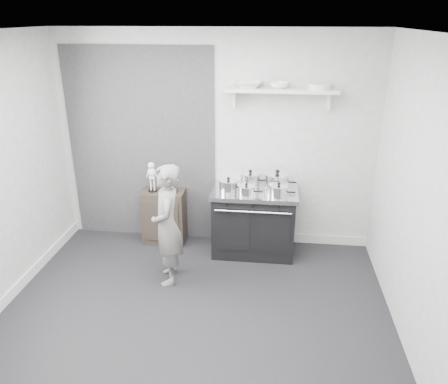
{
  "coord_description": "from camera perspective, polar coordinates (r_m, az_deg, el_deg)",
  "views": [
    {
      "loc": [
        0.74,
        -3.46,
        2.83
      ],
      "look_at": [
        0.22,
        0.95,
        1.02
      ],
      "focal_mm": 35.0,
      "sensor_mm": 36.0,
      "label": 1
    }
  ],
  "objects": [
    {
      "name": "bowl_small",
      "position": [
        5.19,
        7.19,
        13.66
      ],
      "size": [
        0.22,
        0.22,
        0.07
      ],
      "primitive_type": "imported",
      "color": "white",
      "rests_on": "wall_shelf"
    },
    {
      "name": "pot_back_left",
      "position": [
        5.43,
        3.45,
        1.69
      ],
      "size": [
        0.34,
        0.25,
        0.21
      ],
      "color": "white",
      "rests_on": "stove"
    },
    {
      "name": "wall_shelf",
      "position": [
        5.21,
        7.52,
        12.94
      ],
      "size": [
        1.3,
        0.26,
        0.24
      ],
      "color": "silver",
      "rests_on": "room_shell"
    },
    {
      "name": "skeleton_torso",
      "position": [
        5.57,
        -6.61,
        1.73
      ],
      "size": [
        0.1,
        0.06,
        0.36
      ],
      "primitive_type": null,
      "color": "silver",
      "rests_on": "side_cabinet"
    },
    {
      "name": "bowl_large",
      "position": [
        5.2,
        3.23,
        13.86
      ],
      "size": [
        0.32,
        0.32,
        0.08
      ],
      "primitive_type": "imported",
      "color": "white",
      "rests_on": "wall_shelf"
    },
    {
      "name": "side_cabinet",
      "position": [
        5.81,
        -7.82,
        -3.19
      ],
      "size": [
        0.55,
        0.32,
        0.72
      ],
      "primitive_type": "cube",
      "color": "black",
      "rests_on": "ground"
    },
    {
      "name": "stove",
      "position": [
        5.5,
        3.89,
        -3.78
      ],
      "size": [
        1.06,
        0.66,
        0.85
      ],
      "color": "black",
      "rests_on": "ground"
    },
    {
      "name": "child",
      "position": [
        4.82,
        -7.43,
        -4.32
      ],
      "size": [
        0.44,
        0.57,
        1.39
      ],
      "primitive_type": "imported",
      "rotation": [
        0.0,
        0.0,
        -1.35
      ],
      "color": "slate",
      "rests_on": "ground"
    },
    {
      "name": "ground",
      "position": [
        4.53,
        -4.31,
        -16.51
      ],
      "size": [
        4.0,
        4.0,
        0.0
      ],
      "primitive_type": "plane",
      "color": "black",
      "rests_on": "ground"
    },
    {
      "name": "pot_front_right",
      "position": [
        5.12,
        7.15,
        0.13
      ],
      "size": [
        0.31,
        0.22,
        0.18
      ],
      "color": "white",
      "rests_on": "stove"
    },
    {
      "name": "pot_front_left",
      "position": [
        5.21,
        0.59,
        0.77
      ],
      "size": [
        0.31,
        0.22,
        0.2
      ],
      "color": "white",
      "rests_on": "stove"
    },
    {
      "name": "plate_stack",
      "position": [
        5.21,
        12.33,
        13.32
      ],
      "size": [
        0.25,
        0.25,
        0.06
      ],
      "primitive_type": "cylinder",
      "color": "silver",
      "rests_on": "wall_shelf"
    },
    {
      "name": "pot_back_right",
      "position": [
        5.37,
        6.94,
        1.45
      ],
      "size": [
        0.39,
        0.3,
        0.24
      ],
      "color": "white",
      "rests_on": "stove"
    },
    {
      "name": "skeleton_full",
      "position": [
        5.62,
        -9.41,
        2.26
      ],
      "size": [
        0.13,
        0.08,
        0.45
      ],
      "primitive_type": null,
      "color": "silver",
      "rests_on": "side_cabinet"
    },
    {
      "name": "room_shell",
      "position": [
        3.89,
        -5.88,
        4.25
      ],
      "size": [
        4.02,
        3.62,
        2.71
      ],
      "color": "#A5A5A2",
      "rests_on": "ground"
    },
    {
      "name": "pot_front_center",
      "position": [
        5.14,
        2.94,
        0.21
      ],
      "size": [
        0.29,
        0.2,
        0.15
      ],
      "color": "white",
      "rests_on": "stove"
    }
  ]
}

